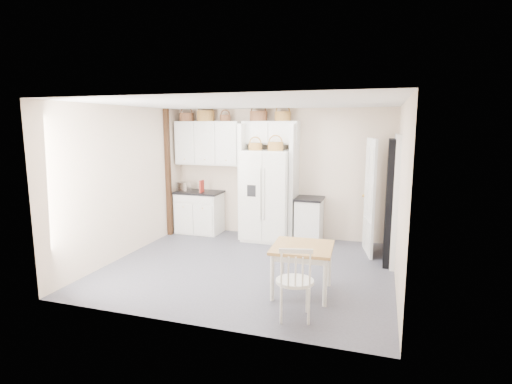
% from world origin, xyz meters
% --- Properties ---
extents(floor, '(4.50, 4.50, 0.00)m').
position_xyz_m(floor, '(0.00, 0.00, 0.00)').
color(floor, '#41434C').
rests_on(floor, ground).
extents(ceiling, '(4.50, 4.50, 0.00)m').
position_xyz_m(ceiling, '(0.00, 0.00, 2.60)').
color(ceiling, white).
rests_on(ceiling, wall_back).
extents(wall_back, '(4.50, 0.00, 4.50)m').
position_xyz_m(wall_back, '(0.00, 2.00, 1.30)').
color(wall_back, beige).
rests_on(wall_back, floor).
extents(wall_left, '(0.00, 4.00, 4.00)m').
position_xyz_m(wall_left, '(-2.25, 0.00, 1.30)').
color(wall_left, beige).
rests_on(wall_left, floor).
extents(wall_right, '(0.00, 4.00, 4.00)m').
position_xyz_m(wall_right, '(2.25, 0.00, 1.30)').
color(wall_right, beige).
rests_on(wall_right, floor).
extents(refrigerator, '(0.93, 0.75, 1.79)m').
position_xyz_m(refrigerator, '(-0.15, 1.64, 0.90)').
color(refrigerator, white).
rests_on(refrigerator, floor).
extents(base_cab_left, '(0.92, 0.58, 0.85)m').
position_xyz_m(base_cab_left, '(-1.68, 1.70, 0.43)').
color(base_cab_left, silver).
rests_on(base_cab_left, floor).
extents(base_cab_right, '(0.48, 0.58, 0.84)m').
position_xyz_m(base_cab_right, '(0.67, 1.70, 0.42)').
color(base_cab_right, silver).
rests_on(base_cab_right, floor).
extents(dining_table, '(0.84, 0.84, 0.67)m').
position_xyz_m(dining_table, '(1.01, -0.73, 0.33)').
color(dining_table, '#976236').
rests_on(dining_table, floor).
extents(windsor_chair, '(0.53, 0.51, 0.92)m').
position_xyz_m(windsor_chair, '(1.07, -1.47, 0.46)').
color(windsor_chair, silver).
rests_on(windsor_chair, floor).
extents(counter_left, '(0.96, 0.62, 0.04)m').
position_xyz_m(counter_left, '(-1.68, 1.70, 0.87)').
color(counter_left, black).
rests_on(counter_left, base_cab_left).
extents(counter_right, '(0.52, 0.61, 0.04)m').
position_xyz_m(counter_right, '(0.67, 1.70, 0.86)').
color(counter_right, black).
rests_on(counter_right, base_cab_right).
extents(toaster, '(0.31, 0.21, 0.20)m').
position_xyz_m(toaster, '(-1.99, 1.59, 0.99)').
color(toaster, silver).
rests_on(toaster, counter_left).
extents(cookbook_red, '(0.04, 0.17, 0.25)m').
position_xyz_m(cookbook_red, '(-1.58, 1.62, 1.02)').
color(cookbook_red, maroon).
rests_on(cookbook_red, counter_left).
extents(cookbook_cream, '(0.04, 0.15, 0.23)m').
position_xyz_m(cookbook_cream, '(-1.59, 1.62, 1.00)').
color(cookbook_cream, beige).
rests_on(cookbook_cream, counter_left).
extents(basket_upper_a, '(0.30, 0.30, 0.17)m').
position_xyz_m(basket_upper_a, '(-1.99, 1.83, 2.44)').
color(basket_upper_a, brown).
rests_on(basket_upper_a, upper_cabinet).
extents(basket_upper_b, '(0.37, 0.37, 0.22)m').
position_xyz_m(basket_upper_b, '(-1.56, 1.83, 2.46)').
color(basket_upper_b, olive).
rests_on(basket_upper_b, upper_cabinet).
extents(basket_upper_c, '(0.22, 0.22, 0.13)m').
position_xyz_m(basket_upper_c, '(-1.12, 1.83, 2.41)').
color(basket_upper_c, brown).
rests_on(basket_upper_c, upper_cabinet).
extents(basket_bridge_a, '(0.35, 0.35, 0.20)m').
position_xyz_m(basket_bridge_a, '(-0.41, 1.83, 2.45)').
color(basket_bridge_a, brown).
rests_on(basket_bridge_a, bridge_cabinet).
extents(basket_bridge_b, '(0.32, 0.32, 0.18)m').
position_xyz_m(basket_bridge_b, '(0.09, 1.83, 2.44)').
color(basket_bridge_b, olive).
rests_on(basket_bridge_b, bridge_cabinet).
extents(basket_fridge_a, '(0.26, 0.26, 0.14)m').
position_xyz_m(basket_fridge_a, '(-0.38, 1.54, 1.86)').
color(basket_fridge_a, olive).
rests_on(basket_fridge_a, refrigerator).
extents(basket_fridge_b, '(0.30, 0.30, 0.16)m').
position_xyz_m(basket_fridge_b, '(0.02, 1.54, 1.87)').
color(basket_fridge_b, olive).
rests_on(basket_fridge_b, refrigerator).
extents(upper_cabinet, '(1.40, 0.34, 0.90)m').
position_xyz_m(upper_cabinet, '(-1.50, 1.83, 1.90)').
color(upper_cabinet, silver).
rests_on(upper_cabinet, wall_back).
extents(bridge_cabinet, '(1.12, 0.34, 0.45)m').
position_xyz_m(bridge_cabinet, '(-0.15, 1.83, 2.12)').
color(bridge_cabinet, silver).
rests_on(bridge_cabinet, wall_back).
extents(fridge_panel_left, '(0.08, 0.60, 2.30)m').
position_xyz_m(fridge_panel_left, '(-0.66, 1.70, 1.15)').
color(fridge_panel_left, silver).
rests_on(fridge_panel_left, floor).
extents(fridge_panel_right, '(0.08, 0.60, 2.30)m').
position_xyz_m(fridge_panel_right, '(0.36, 1.70, 1.15)').
color(fridge_panel_right, silver).
rests_on(fridge_panel_right, floor).
extents(trim_post, '(0.09, 0.09, 2.60)m').
position_xyz_m(trim_post, '(-2.20, 1.35, 1.30)').
color(trim_post, '#3A1D0E').
rests_on(trim_post, floor).
extents(doorway_void, '(0.18, 0.85, 2.05)m').
position_xyz_m(doorway_void, '(2.16, 1.00, 1.02)').
color(doorway_void, black).
rests_on(doorway_void, floor).
extents(door_slab, '(0.21, 0.79, 2.05)m').
position_xyz_m(door_slab, '(1.80, 1.33, 1.02)').
color(door_slab, white).
rests_on(door_slab, floor).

